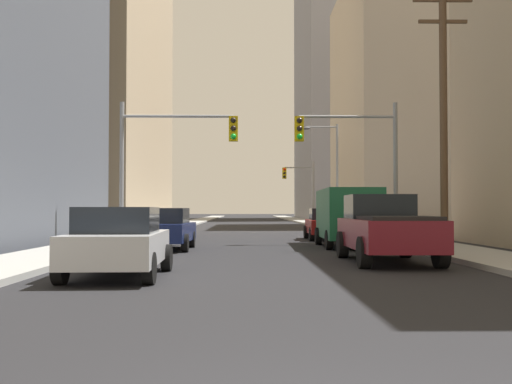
{
  "coord_description": "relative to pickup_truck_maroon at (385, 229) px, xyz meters",
  "views": [
    {
      "loc": [
        -0.56,
        -3.73,
        1.47
      ],
      "look_at": [
        0.0,
        30.45,
        2.43
      ],
      "focal_mm": 43.65,
      "sensor_mm": 36.0,
      "label": 1
    }
  ],
  "objects": [
    {
      "name": "street_lamp_right",
      "position": [
        2.13,
        26.28,
        3.62
      ],
      "size": [
        2.54,
        0.32,
        7.5
      ],
      "color": "gray",
      "rests_on": "ground"
    },
    {
      "name": "building_left_mid_office",
      "position": [
        -24.4,
        36.91,
        15.28
      ],
      "size": [
        25.07,
        25.87,
        32.42
      ],
      "primitive_type": "cube",
      "color": "tan",
      "rests_on": "ground"
    },
    {
      "name": "traffic_signal_far_right",
      "position": [
        1.19,
        40.74,
        3.07
      ],
      "size": [
        3.01,
        0.44,
        6.0
      ],
      "color": "gray",
      "rests_on": "ground"
    },
    {
      "name": "sidewalk_left",
      "position": [
        -9.81,
        36.43,
        -0.86
      ],
      "size": [
        2.59,
        160.0,
        0.15
      ],
      "primitive_type": "cube",
      "color": "#9E9E99",
      "rests_on": "ground"
    },
    {
      "name": "sidewalk_right",
      "position": [
        3.13,
        36.43,
        -0.86
      ],
      "size": [
        2.59,
        160.0,
        0.15
      ],
      "primitive_type": "cube",
      "color": "#9E9E99",
      "rests_on": "ground"
    },
    {
      "name": "utility_pole_right",
      "position": [
        3.39,
        5.39,
        4.26
      ],
      "size": [
        2.2,
        0.28,
        9.83
      ],
      "color": "brown",
      "rests_on": "ground"
    },
    {
      "name": "cargo_van_green",
      "position": [
        0.09,
        6.99,
        0.35
      ],
      "size": [
        2.16,
        5.26,
        2.26
      ],
      "color": "#195938",
      "rests_on": "ground"
    },
    {
      "name": "sedan_navy",
      "position": [
        -6.85,
        5.4,
        -0.16
      ],
      "size": [
        1.95,
        4.25,
        1.52
      ],
      "color": "#141E4C",
      "rests_on": "ground"
    },
    {
      "name": "building_right_mid_block",
      "position": [
        15.88,
        37.31,
        9.82
      ],
      "size": [
        22.14,
        18.29,
        21.51
      ],
      "primitive_type": "cube",
      "color": "#B7A893",
      "rests_on": "ground"
    },
    {
      "name": "sedan_silver",
      "position": [
        -6.65,
        -3.81,
        -0.16
      ],
      "size": [
        1.95,
        4.26,
        1.52
      ],
      "color": "#B7BABF",
      "rests_on": "ground"
    },
    {
      "name": "pickup_truck_maroon",
      "position": [
        0.0,
        0.0,
        0.0
      ],
      "size": [
        2.2,
        5.43,
        1.9
      ],
      "color": "maroon",
      "rests_on": "ground"
    },
    {
      "name": "traffic_signal_near_right",
      "position": [
        0.56,
        8.82,
        3.14
      ],
      "size": [
        4.36,
        0.44,
        6.0
      ],
      "color": "gray",
      "rests_on": "ground"
    },
    {
      "name": "traffic_signal_near_left",
      "position": [
        -6.96,
        8.82,
        3.16
      ],
      "size": [
        4.97,
        0.44,
        6.0
      ],
      "color": "gray",
      "rests_on": "ground"
    },
    {
      "name": "sedan_red",
      "position": [
        0.03,
        12.84,
        -0.16
      ],
      "size": [
        1.95,
        4.25,
        1.52
      ],
      "color": "maroon",
      "rests_on": "ground"
    }
  ]
}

